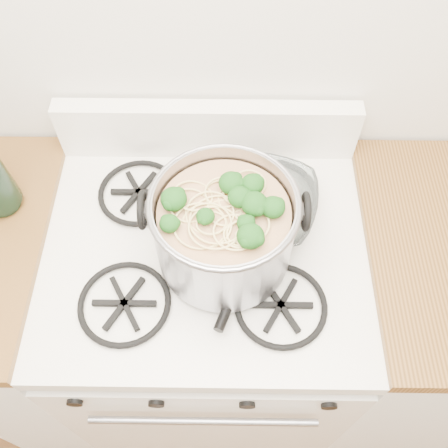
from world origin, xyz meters
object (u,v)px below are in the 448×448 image
glass_bowl (260,208)px  stock_pot (224,229)px  spatula (258,232)px  gas_range (210,323)px

glass_bowl → stock_pot: bearing=-126.0°
stock_pot → spatula: (0.08, 0.05, -0.09)m
gas_range → glass_bowl: glass_bowl is taller
stock_pot → glass_bowl: (0.08, 0.11, -0.08)m
gas_range → glass_bowl: (0.13, 0.09, 0.50)m
spatula → glass_bowl: 0.07m
gas_range → stock_pot: size_ratio=2.73×
stock_pot → glass_bowl: stock_pot is taller
spatula → gas_range: bearing=-148.2°
stock_pot → glass_bowl: 0.17m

